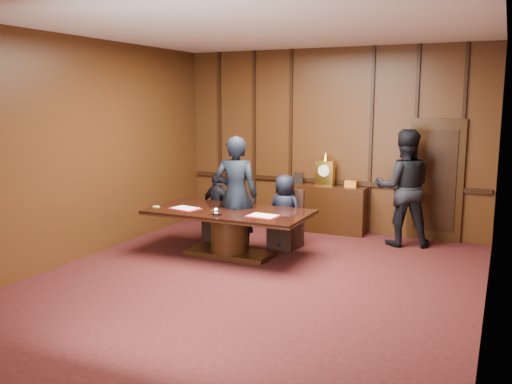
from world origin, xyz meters
TOP-DOWN VIEW (x-y plane):
  - room at (0.07, 0.14)m, footprint 7.00×7.04m
  - sideboard at (0.00, 3.26)m, footprint 1.60×0.45m
  - conference_table at (-0.90, 1.00)m, footprint 2.62×1.32m
  - folder_left at (-1.60, 0.79)m, footprint 0.52×0.42m
  - folder_right at (-0.21, 0.79)m, footprint 0.48×0.36m
  - inkstand at (-0.90, 0.55)m, footprint 0.20×0.14m
  - notepad at (-2.13, 0.72)m, footprint 0.11×0.08m
  - chair_left at (-1.55, 1.88)m, footprint 0.51×0.51m
  - chair_right at (-0.25, 1.88)m, footprint 0.54×0.54m
  - signatory_left at (-1.55, 1.80)m, footprint 0.77×0.48m
  - signatory_right at (-0.25, 1.80)m, footprint 0.67×0.48m
  - witness_left at (-0.89, 1.24)m, footprint 0.81×0.64m
  - witness_right at (1.54, 2.88)m, footprint 1.17×1.03m

SIDE VIEW (x-z plane):
  - chair_left at x=-1.55m, z-range -0.20..0.79m
  - chair_right at x=-0.25m, z-range -0.20..0.79m
  - sideboard at x=0.00m, z-range -0.28..1.26m
  - conference_table at x=-0.90m, z-range 0.13..0.89m
  - signatory_left at x=-1.55m, z-range 0.00..1.23m
  - signatory_right at x=-0.25m, z-range 0.00..1.28m
  - notepad at x=-2.13m, z-range 0.76..0.77m
  - folder_left at x=-1.60m, z-range 0.76..0.78m
  - folder_right at x=-0.21m, z-range 0.76..0.78m
  - inkstand at x=-0.90m, z-range 0.76..0.87m
  - witness_left at x=-0.89m, z-range 0.00..1.95m
  - witness_right at x=1.54m, z-range 0.00..2.03m
  - room at x=0.07m, z-range -0.03..3.47m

